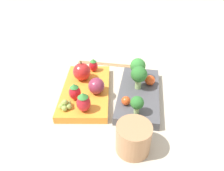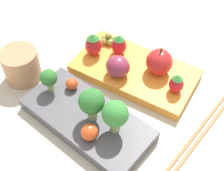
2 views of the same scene
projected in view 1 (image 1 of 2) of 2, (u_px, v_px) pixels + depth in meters
ground_plane at (114, 94)px, 0.54m from camera, size 4.00×4.00×0.00m
bento_box_savoury at (139, 94)px, 0.53m from camera, size 0.24×0.13×0.02m
bento_box_fruit at (86, 91)px, 0.54m from camera, size 0.23×0.13×0.02m
broccoli_floret_0 at (137, 103)px, 0.43m from camera, size 0.03×0.03×0.05m
broccoli_floret_1 at (139, 75)px, 0.50m from camera, size 0.04×0.04×0.06m
broccoli_floret_2 at (138, 67)px, 0.54m from camera, size 0.04×0.04×0.06m
cherry_tomato_0 at (126, 101)px, 0.47m from camera, size 0.02×0.02×0.02m
cherry_tomato_1 at (150, 80)px, 0.53m from camera, size 0.03×0.03×0.03m
apple at (82, 72)px, 0.56m from camera, size 0.05×0.05×0.06m
strawberry_0 at (93, 65)px, 0.60m from camera, size 0.03×0.03×0.04m
strawberry_1 at (75, 92)px, 0.49m from camera, size 0.03×0.03×0.04m
strawberry_2 at (83, 102)px, 0.45m from camera, size 0.03×0.03×0.05m
plum at (96, 86)px, 0.51m from camera, size 0.05×0.04×0.04m
grape_cluster at (65, 105)px, 0.47m from camera, size 0.03×0.03×0.02m
drinking_cup at (133, 138)px, 0.38m from camera, size 0.07×0.07×0.06m
chopsticks_pair at (109, 64)px, 0.67m from camera, size 0.04×0.21×0.01m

